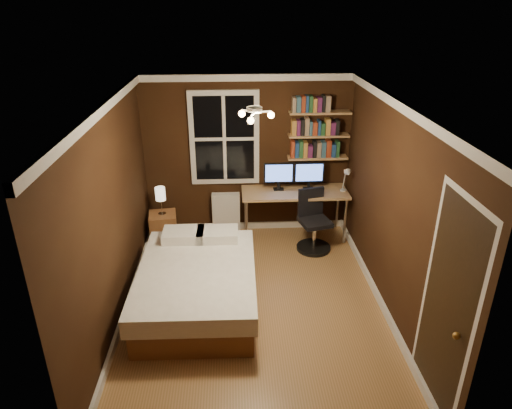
{
  "coord_description": "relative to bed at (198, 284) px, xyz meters",
  "views": [
    {
      "loc": [
        -0.23,
        -4.68,
        3.5
      ],
      "look_at": [
        0.04,
        0.45,
        1.17
      ],
      "focal_mm": 32.0,
      "sensor_mm": 36.0,
      "label": 1
    }
  ],
  "objects": [
    {
      "name": "wall_left",
      "position": [
        -0.9,
        -0.05,
        0.97
      ],
      "size": [
        0.04,
        4.2,
        2.5
      ],
      "primitive_type": "cube",
      "color": "black",
      "rests_on": "ground"
    },
    {
      "name": "monitor_left",
      "position": [
        1.17,
        1.8,
        0.71
      ],
      "size": [
        0.46,
        0.12,
        0.44
      ],
      "primitive_type": null,
      "color": "black",
      "rests_on": "desk"
    },
    {
      "name": "books_row_lower",
      "position": [
        1.78,
        1.93,
        1.1
      ],
      "size": [
        0.66,
        0.16,
        0.23
      ],
      "primitive_type": null,
      "color": "maroon",
      "rests_on": "bookshelf_lower"
    },
    {
      "name": "door",
      "position": [
        2.29,
        -1.6,
        0.74
      ],
      "size": [
        0.03,
        0.82,
        2.05
      ],
      "primitive_type": null,
      "color": "black",
      "rests_on": "ground"
    },
    {
      "name": "bed",
      "position": [
        0.0,
        0.0,
        0.0
      ],
      "size": [
        1.44,
        1.97,
        0.66
      ],
      "rotation": [
        0.0,
        0.0,
        -0.02
      ],
      "color": "brown",
      "rests_on": "ground"
    },
    {
      "name": "books_row_middle",
      "position": [
        1.78,
        1.93,
        1.45
      ],
      "size": [
        0.66,
        0.16,
        0.23
      ],
      "primitive_type": null,
      "color": "navy",
      "rests_on": "bookshelf_middle"
    },
    {
      "name": "bookshelf_middle",
      "position": [
        1.78,
        1.93,
        1.32
      ],
      "size": [
        0.92,
        0.22,
        0.03
      ],
      "primitive_type": "cube",
      "color": "#AC8153",
      "rests_on": "wall_back"
    },
    {
      "name": "bedside_lamp",
      "position": [
        -0.62,
        1.59,
        0.44
      ],
      "size": [
        0.15,
        0.15,
        0.44
      ],
      "primitive_type": null,
      "color": "beige",
      "rests_on": "nightstand"
    },
    {
      "name": "office_chair",
      "position": [
        1.66,
        1.32,
        0.06
      ],
      "size": [
        0.52,
        0.52,
        0.94
      ],
      "rotation": [
        0.0,
        0.0,
        0.25
      ],
      "color": "black",
      "rests_on": "ground"
    },
    {
      "name": "door_knob",
      "position": [
        2.25,
        -1.9,
        0.72
      ],
      "size": [
        0.06,
        0.06,
        0.06
      ],
      "primitive_type": "sphere",
      "color": "gold",
      "rests_on": "door"
    },
    {
      "name": "window",
      "position": [
        0.35,
        2.01,
        1.27
      ],
      "size": [
        1.06,
        0.06,
        1.46
      ],
      "primitive_type": "cube",
      "color": "silver",
      "rests_on": "wall_back"
    },
    {
      "name": "ceiling_fixture",
      "position": [
        0.7,
        -0.15,
        2.12
      ],
      "size": [
        0.44,
        0.44,
        0.18
      ],
      "primitive_type": null,
      "color": "beige",
      "rests_on": "ceiling"
    },
    {
      "name": "wall_back",
      "position": [
        0.7,
        2.05,
        0.97
      ],
      "size": [
        3.2,
        0.04,
        2.5
      ],
      "primitive_type": "cube",
      "color": "black",
      "rests_on": "ground"
    },
    {
      "name": "books_row_upper",
      "position": [
        1.78,
        1.93,
        1.8
      ],
      "size": [
        0.54,
        0.16,
        0.23
      ],
      "primitive_type": null,
      "color": "#214E28",
      "rests_on": "bookshelf_upper"
    },
    {
      "name": "floor",
      "position": [
        0.7,
        -0.05,
        -0.28
      ],
      "size": [
        4.2,
        4.2,
        0.0
      ],
      "primitive_type": "plane",
      "color": "brown",
      "rests_on": "ground"
    },
    {
      "name": "bookshelf_lower",
      "position": [
        1.78,
        1.93,
        0.97
      ],
      "size": [
        0.92,
        0.22,
        0.03
      ],
      "primitive_type": "cube",
      "color": "#AC8153",
      "rests_on": "wall_back"
    },
    {
      "name": "monitor_right",
      "position": [
        1.64,
        1.8,
        0.71
      ],
      "size": [
        0.46,
        0.12,
        0.44
      ],
      "primitive_type": null,
      "color": "black",
      "rests_on": "desk"
    },
    {
      "name": "wall_right",
      "position": [
        2.3,
        -0.05,
        0.97
      ],
      "size": [
        0.04,
        4.2,
        2.5
      ],
      "primitive_type": "cube",
      "color": "black",
      "rests_on": "ground"
    },
    {
      "name": "desk",
      "position": [
        1.42,
        1.72,
        0.43
      ],
      "size": [
        1.63,
        0.61,
        0.78
      ],
      "color": "#AC8153",
      "rests_on": "ground"
    },
    {
      "name": "bookshelf_upper",
      "position": [
        1.78,
        1.93,
        1.67
      ],
      "size": [
        0.92,
        0.22,
        0.03
      ],
      "primitive_type": "cube",
      "color": "#AC8153",
      "rests_on": "wall_back"
    },
    {
      "name": "radiator",
      "position": [
        0.34,
        1.93,
        0.05
      ],
      "size": [
        0.44,
        0.15,
        0.66
      ],
      "primitive_type": "cube",
      "color": "silver",
      "rests_on": "ground"
    },
    {
      "name": "desk_lamp",
      "position": [
        2.17,
        1.62,
        0.71
      ],
      "size": [
        0.14,
        0.32,
        0.44
      ],
      "primitive_type": null,
      "color": "silver",
      "rests_on": "desk"
    },
    {
      "name": "nightstand",
      "position": [
        -0.62,
        1.59,
        -0.03
      ],
      "size": [
        0.45,
        0.45,
        0.5
      ],
      "primitive_type": "cube",
      "rotation": [
        0.0,
        0.0,
        0.13
      ],
      "color": "brown",
      "rests_on": "ground"
    },
    {
      "name": "ceiling",
      "position": [
        0.7,
        -0.05,
        2.22
      ],
      "size": [
        3.2,
        4.2,
        0.02
      ],
      "primitive_type": "cube",
      "color": "white",
      "rests_on": "wall_back"
    }
  ]
}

